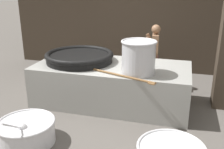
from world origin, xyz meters
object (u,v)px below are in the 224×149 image
giant_wok_near (79,57)px  prep_bowl_vegetables (27,131)px  cook (154,54)px  stock_pot (139,57)px

giant_wok_near → prep_bowl_vegetables: (-0.16, -1.90, -0.73)m
cook → stock_pot: bearing=79.9°
stock_pot → prep_bowl_vegetables: size_ratio=0.56×
stock_pot → cook: bearing=85.4°
giant_wok_near → cook: 1.83m
cook → prep_bowl_vegetables: 3.45m
giant_wok_near → cook: cook is taller
prep_bowl_vegetables → giant_wok_near: bearing=85.3°
cook → prep_bowl_vegetables: (-1.63, -2.98, -0.62)m
stock_pot → cook: cook is taller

